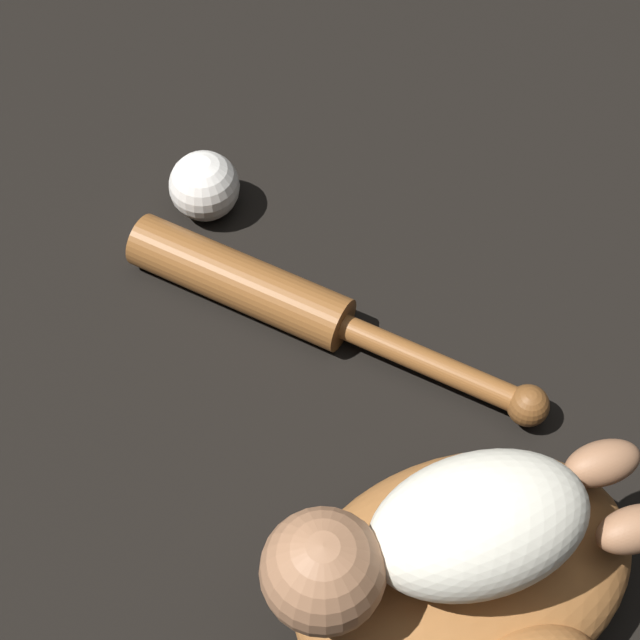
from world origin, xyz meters
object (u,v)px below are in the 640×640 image
(baseball_glove, at_px, (473,592))
(baby_figure, at_px, (444,536))
(baseball, at_px, (205,186))
(baseball_bat, at_px, (283,300))

(baseball_glove, xyz_separation_m, baby_figure, (0.02, -0.02, 0.10))
(baseball_glove, relative_size, baby_figure, 0.99)
(baby_figure, bearing_deg, baseball, -96.60)
(baseball_bat, bearing_deg, baseball, -91.19)
(baseball, bearing_deg, baseball_bat, 88.81)
(baseball_glove, distance_m, baby_figure, 0.10)
(baby_figure, relative_size, baseball_bat, 0.81)
(baseball, bearing_deg, baseball_glove, 86.40)
(baseball_glove, distance_m, baseball, 0.51)
(baseball_bat, distance_m, baseball, 0.16)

